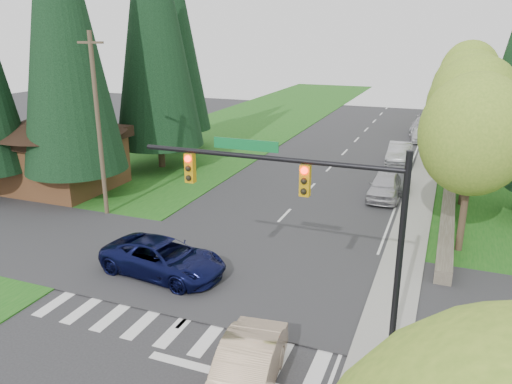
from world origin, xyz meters
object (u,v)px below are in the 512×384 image
Objects in this scene: parked_car_a at (385,186)px; parked_car_c at (399,153)px; sedan_champagne at (245,371)px; parked_car_b at (396,179)px; suv_navy at (164,258)px; parked_car_e at (423,126)px; parked_car_d at (419,135)px.

parked_car_a reaches higher than parked_car_c.
sedan_champagne is 19.53m from parked_car_a.
parked_car_b is at bearing 80.42° from parked_car_a.
suv_navy is 1.18× the size of parked_car_a.
parked_car_b is 0.93× the size of parked_car_c.
parked_car_c is at bearing 80.61° from sedan_champagne.
sedan_champagne is 0.96× the size of parked_car_c.
parked_car_a is 22.26m from parked_car_e.
parked_car_b is at bearing -86.57° from parked_car_c.
parked_car_e reaches higher than parked_car_b.
parked_car_a is 9.14m from parked_car_c.
suv_navy is 37.11m from parked_car_e.
sedan_champagne is 41.79m from parked_car_e.
suv_navy is (-6.08, 5.54, 0.01)m from sedan_champagne.
parked_car_c is at bearing -102.28° from parked_car_d.
parked_car_d is (0.76, 18.03, -0.16)m from parked_car_a.
suv_navy reaches higher than sedan_champagne.
sedan_champagne is at bearing -93.20° from parked_car_c.
parked_car_a is (1.33, 19.48, 0.04)m from sedan_champagne.
parked_car_d is at bearing -7.77° from suv_navy.
parked_car_a reaches higher than suv_navy.
parked_car_a reaches higher than parked_car_b.
suv_navy is 33.00m from parked_car_d.
suv_navy is 1.46× the size of parked_car_d.
sedan_champagne is at bearing -99.77° from parked_car_d.
sedan_champagne is 0.86× the size of parked_car_e.
parked_car_d is at bearing -88.99° from parked_car_e.
parked_car_d is (0.89, 8.89, -0.15)m from parked_car_c.
parked_car_b is 15.68m from parked_car_d.
parked_car_e is at bearing 83.41° from parked_car_d.
parked_car_e is at bearing 80.15° from sedan_champagne.
parked_car_a is (7.40, 13.95, 0.03)m from suv_navy.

